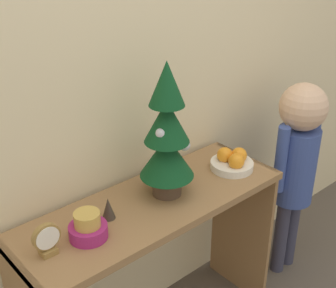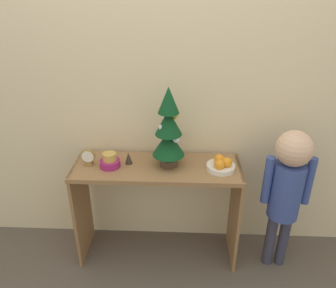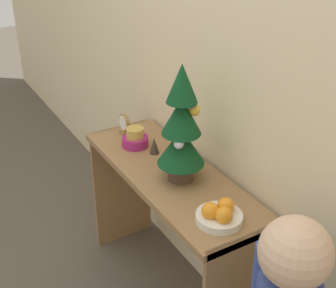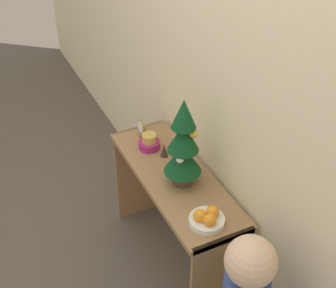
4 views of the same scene
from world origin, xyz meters
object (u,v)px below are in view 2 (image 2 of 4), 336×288
(singing_bowl, at_px, (110,161))
(desk_clock, at_px, (88,158))
(child_figure, at_px, (288,183))
(fruit_bowl, at_px, (221,165))
(figurine, at_px, (129,158))
(mini_tree, at_px, (169,130))

(singing_bowl, bearing_deg, desk_clock, 175.64)
(singing_bowl, distance_m, child_figure, 1.11)
(singing_bowl, height_order, desk_clock, desk_clock)
(child_figure, bearing_deg, desk_clock, 177.50)
(fruit_bowl, xyz_separation_m, child_figure, (0.41, -0.04, -0.10))
(fruit_bowl, relative_size, figurine, 2.21)
(desk_clock, height_order, figurine, desk_clock)
(figurine, xyz_separation_m, child_figure, (0.99, -0.09, -0.11))
(fruit_bowl, relative_size, desk_clock, 1.59)
(singing_bowl, xyz_separation_m, figurine, (0.11, 0.04, 0.00))
(mini_tree, xyz_separation_m, singing_bowl, (-0.37, -0.03, -0.21))
(singing_bowl, xyz_separation_m, child_figure, (1.10, -0.04, -0.10))
(mini_tree, distance_m, child_figure, 0.80)
(mini_tree, height_order, fruit_bowl, mini_tree)
(child_figure, bearing_deg, mini_tree, 174.17)
(figurine, height_order, child_figure, child_figure)
(fruit_bowl, xyz_separation_m, singing_bowl, (-0.69, 0.00, 0.01))
(fruit_bowl, relative_size, singing_bowl, 1.38)
(mini_tree, distance_m, desk_clock, 0.54)
(figurine, bearing_deg, fruit_bowl, -4.64)
(singing_bowl, height_order, figurine, singing_bowl)
(mini_tree, relative_size, fruit_bowl, 2.92)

